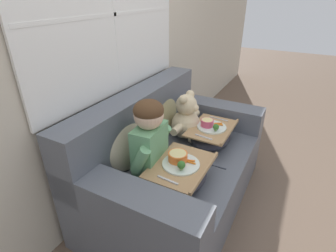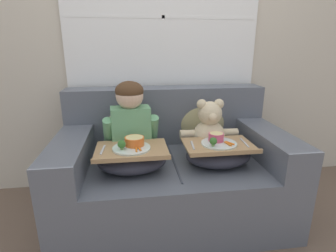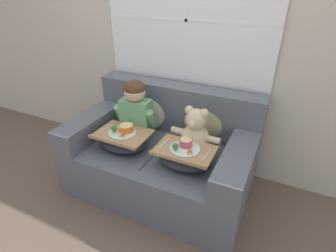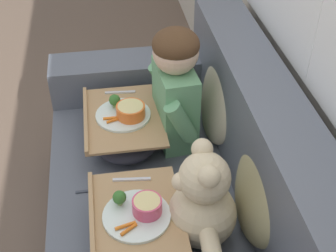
{
  "view_description": "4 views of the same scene",
  "coord_description": "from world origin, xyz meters",
  "px_view_note": "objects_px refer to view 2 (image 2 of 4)",
  "views": [
    {
      "loc": [
        -1.55,
        -0.73,
        1.61
      ],
      "look_at": [
        0.05,
        0.13,
        0.66
      ],
      "focal_mm": 28.0,
      "sensor_mm": 36.0,
      "label": 1
    },
    {
      "loc": [
        -0.28,
        -1.73,
        1.24
      ],
      "look_at": [
        -0.03,
        0.02,
        0.69
      ],
      "focal_mm": 28.0,
      "sensor_mm": 36.0,
      "label": 2
    },
    {
      "loc": [
        0.91,
        -1.74,
        1.75
      ],
      "look_at": [
        0.07,
        0.01,
        0.68
      ],
      "focal_mm": 28.0,
      "sensor_mm": 36.0,
      "label": 3
    },
    {
      "loc": [
        1.36,
        -0.21,
        1.87
      ],
      "look_at": [
        0.0,
        0.01,
        0.76
      ],
      "focal_mm": 50.0,
      "sensor_mm": 36.0,
      "label": 4
    }
  ],
  "objects_px": {
    "throw_pillow_behind_child": "(131,122)",
    "lap_tray_teddy": "(218,154)",
    "couch": "(171,169)",
    "child_figure": "(130,116)",
    "throw_pillow_behind_teddy": "(202,119)",
    "teddy_bear": "(209,130)",
    "lap_tray_child": "(132,158)"
  },
  "relations": [
    {
      "from": "couch",
      "to": "child_figure",
      "type": "bearing_deg",
      "value": 176.19
    },
    {
      "from": "child_figure",
      "to": "teddy_bear",
      "type": "distance_m",
      "value": 0.6
    },
    {
      "from": "child_figure",
      "to": "couch",
      "type": "bearing_deg",
      "value": -3.81
    },
    {
      "from": "lap_tray_child",
      "to": "lap_tray_teddy",
      "type": "xyz_separation_m",
      "value": [
        0.58,
        -0.0,
        -0.0
      ]
    },
    {
      "from": "throw_pillow_behind_child",
      "to": "teddy_bear",
      "type": "relative_size",
      "value": 1.0
    },
    {
      "from": "throw_pillow_behind_child",
      "to": "child_figure",
      "type": "height_order",
      "value": "child_figure"
    },
    {
      "from": "throw_pillow_behind_teddy",
      "to": "child_figure",
      "type": "relative_size",
      "value": 0.74
    },
    {
      "from": "teddy_bear",
      "to": "lap_tray_teddy",
      "type": "distance_m",
      "value": 0.25
    },
    {
      "from": "couch",
      "to": "teddy_bear",
      "type": "bearing_deg",
      "value": 2.89
    },
    {
      "from": "couch",
      "to": "child_figure",
      "type": "relative_size",
      "value": 2.89
    },
    {
      "from": "throw_pillow_behind_child",
      "to": "child_figure",
      "type": "relative_size",
      "value": 0.8
    },
    {
      "from": "child_figure",
      "to": "throw_pillow_behind_teddy",
      "type": "bearing_deg",
      "value": 19.77
    },
    {
      "from": "throw_pillow_behind_teddy",
      "to": "teddy_bear",
      "type": "height_order",
      "value": "teddy_bear"
    },
    {
      "from": "throw_pillow_behind_child",
      "to": "lap_tray_child",
      "type": "xyz_separation_m",
      "value": [
        0.0,
        -0.44,
        -0.12
      ]
    },
    {
      "from": "throw_pillow_behind_teddy",
      "to": "lap_tray_child",
      "type": "relative_size",
      "value": 0.88
    },
    {
      "from": "throw_pillow_behind_child",
      "to": "lap_tray_teddy",
      "type": "height_order",
      "value": "throw_pillow_behind_child"
    },
    {
      "from": "couch",
      "to": "teddy_bear",
      "type": "relative_size",
      "value": 3.61
    },
    {
      "from": "throw_pillow_behind_child",
      "to": "lap_tray_child",
      "type": "bearing_deg",
      "value": -89.94
    },
    {
      "from": "teddy_bear",
      "to": "lap_tray_child",
      "type": "height_order",
      "value": "teddy_bear"
    },
    {
      "from": "couch",
      "to": "throw_pillow_behind_teddy",
      "type": "relative_size",
      "value": 3.94
    },
    {
      "from": "lap_tray_child",
      "to": "lap_tray_teddy",
      "type": "height_order",
      "value": "lap_tray_child"
    },
    {
      "from": "teddy_bear",
      "to": "lap_tray_teddy",
      "type": "height_order",
      "value": "teddy_bear"
    },
    {
      "from": "throw_pillow_behind_teddy",
      "to": "lap_tray_teddy",
      "type": "bearing_deg",
      "value": -90.07
    },
    {
      "from": "throw_pillow_behind_child",
      "to": "lap_tray_teddy",
      "type": "xyz_separation_m",
      "value": [
        0.58,
        -0.44,
        -0.12
      ]
    },
    {
      "from": "child_figure",
      "to": "teddy_bear",
      "type": "bearing_deg",
      "value": -0.46
    },
    {
      "from": "couch",
      "to": "throw_pillow_behind_teddy",
      "type": "bearing_deg",
      "value": 38.15
    },
    {
      "from": "throw_pillow_behind_teddy",
      "to": "lap_tray_teddy",
      "type": "distance_m",
      "value": 0.46
    },
    {
      "from": "child_figure",
      "to": "lap_tray_teddy",
      "type": "bearing_deg",
      "value": -21.76
    },
    {
      "from": "teddy_bear",
      "to": "child_figure",
      "type": "bearing_deg",
      "value": 179.54
    },
    {
      "from": "throw_pillow_behind_teddy",
      "to": "lap_tray_teddy",
      "type": "height_order",
      "value": "throw_pillow_behind_teddy"
    },
    {
      "from": "couch",
      "to": "throw_pillow_behind_child",
      "type": "distance_m",
      "value": 0.49
    },
    {
      "from": "lap_tray_teddy",
      "to": "couch",
      "type": "bearing_deg",
      "value": 143.78
    }
  ]
}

